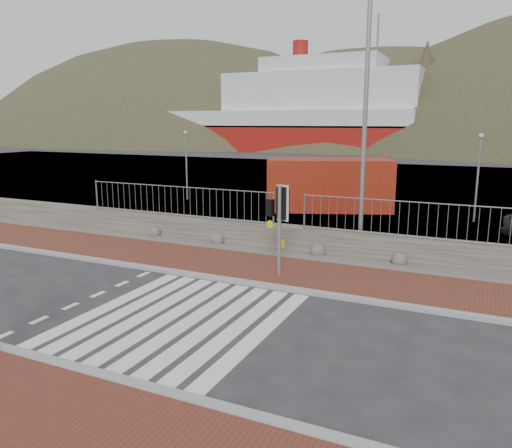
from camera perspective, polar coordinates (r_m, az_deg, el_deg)
The scene contains 15 objects.
ground at distance 12.36m, azimuth -8.71°, elevation -10.66°, with size 220.00×220.00×0.00m, color #28282B.
sidewalk_far at distance 16.05m, azimuth 0.23°, elevation -5.08°, with size 40.00×3.00×0.08m, color brown.
kerb_near at distance 10.23m, azimuth -18.43°, elevation -15.82°, with size 40.00×0.25×0.12m, color gray.
kerb_far at distance 14.77m, azimuth -2.23°, elevation -6.56°, with size 40.00×0.25×0.12m, color gray.
zebra_crossing at distance 12.36m, azimuth -8.71°, elevation -10.63°, with size 4.62×5.60×0.01m.
gravel_strip at distance 17.82m, azimuth 2.94°, elevation -3.43°, with size 40.00×1.50×0.06m, color #59544C.
stone_wall at distance 18.44m, azimuth 3.89°, elevation -1.58°, with size 40.00×0.60×0.90m, color #4E4740.
railing at distance 18.04m, azimuth 3.78°, elevation 2.56°, with size 18.07×0.07×1.22m.
quay at distance 38.19m, azimuth 15.18°, elevation 4.25°, with size 120.00×40.00×0.50m, color #4C4C4F.
water at distance 72.79m, azimuth 20.08°, elevation 7.30°, with size 220.00×50.00×0.05m, color #3F4C54.
ferry at distance 83.37m, azimuth 3.22°, elevation 12.13°, with size 50.00×16.00×20.00m.
hills_backdrop at distance 101.22m, azimuth 24.31°, elevation -5.29°, with size 254.00×90.00×100.00m.
traffic_signal_far at distance 14.67m, azimuth 2.58°, elevation 1.47°, with size 0.71×0.38×2.86m.
streetlight at distance 17.99m, azimuth 12.91°, elevation 12.93°, with size 1.94×0.29×9.16m.
shipping_container at distance 26.96m, azimuth 8.31°, elevation 4.49°, with size 6.50×2.71×2.71m, color #992710.
Camera 1 is at (6.45, -9.45, 4.67)m, focal length 35.00 mm.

